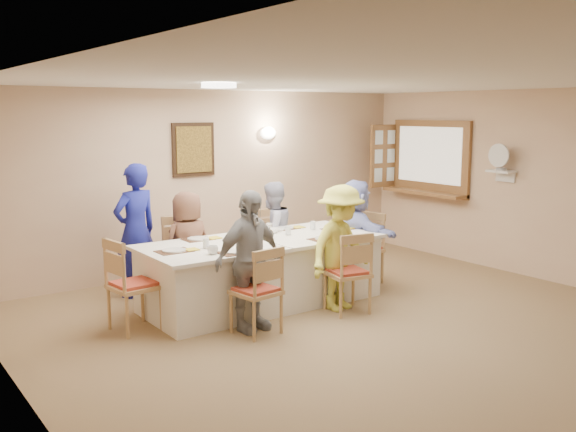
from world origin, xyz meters
TOP-DOWN VIEW (x-y plane):
  - ground at (0.00, 0.00)m, footprint 7.00×7.00m
  - room_walls at (0.00, 0.00)m, footprint 7.00×7.00m
  - wall_picture at (-0.30, 3.46)m, footprint 0.62×0.05m
  - wall_sconce at (0.90, 3.44)m, footprint 0.26×0.09m
  - ceiling_light at (-1.00, 1.50)m, footprint 0.36×0.36m
  - serving_hatch at (3.21, 2.40)m, footprint 0.06×1.50m
  - hatch_sill at (3.09, 2.40)m, footprint 0.30×1.50m
  - shutter_door at (2.95, 3.16)m, footprint 0.55×0.04m
  - fan_shelf at (3.13, 1.05)m, footprint 0.22×0.36m
  - desk_fan at (3.10, 1.05)m, footprint 0.30×0.30m
  - dining_table at (-0.38, 1.66)m, footprint 2.80×1.18m
  - chair_back_left at (-0.98, 2.46)m, footprint 0.54×0.54m
  - chair_back_right at (0.22, 2.46)m, footprint 0.51×0.51m
  - chair_front_left at (-0.98, 0.86)m, footprint 0.49×0.49m
  - chair_front_right at (0.22, 0.86)m, footprint 0.52×0.52m
  - chair_left_end at (-1.93, 1.66)m, footprint 0.51×0.51m
  - chair_right_end at (1.17, 1.66)m, footprint 0.52×0.52m
  - diner_back_left at (-0.98, 2.34)m, footprint 0.71×0.54m
  - diner_back_right at (0.22, 2.34)m, footprint 0.84×0.75m
  - diner_front_left at (-0.98, 0.98)m, footprint 0.95×0.62m
  - diner_front_right at (0.22, 0.98)m, footprint 1.12×0.88m
  - diner_right_end at (1.04, 1.66)m, footprint 1.37×0.72m
  - caregiver at (-1.43, 2.81)m, footprint 0.76×0.65m
  - placemat_fl at (-0.98, 1.24)m, footprint 0.36×0.27m
  - plate_fl at (-0.98, 1.24)m, footprint 0.24×0.24m
  - napkin_fl at (-0.80, 1.19)m, footprint 0.15×0.15m
  - placemat_fr at (0.22, 1.24)m, footprint 0.37×0.27m
  - plate_fr at (0.22, 1.24)m, footprint 0.26×0.26m
  - napkin_fr at (0.40, 1.19)m, footprint 0.15×0.15m
  - placemat_bl at (-0.98, 2.08)m, footprint 0.33×0.25m
  - plate_bl at (-0.98, 2.08)m, footprint 0.24×0.24m
  - napkin_bl at (-0.80, 2.03)m, footprint 0.15×0.15m
  - placemat_br at (0.22, 2.08)m, footprint 0.34×0.26m
  - plate_br at (0.22, 2.08)m, footprint 0.25×0.25m
  - napkin_br at (0.40, 2.03)m, footprint 0.15×0.15m
  - placemat_le at (-1.48, 1.66)m, footprint 0.36×0.27m
  - plate_le at (-1.48, 1.66)m, footprint 0.25×0.25m
  - napkin_le at (-1.30, 1.61)m, footprint 0.14×0.14m
  - placemat_re at (0.74, 1.66)m, footprint 0.36×0.27m
  - plate_re at (0.74, 1.66)m, footprint 0.26×0.26m
  - napkin_re at (0.92, 1.61)m, footprint 0.13×0.13m
  - teacup_a at (-1.21, 1.31)m, footprint 0.12×0.12m
  - teacup_b at (0.06, 2.16)m, footprint 0.10×0.10m
  - bowl_a at (-0.65, 1.45)m, footprint 0.35×0.35m
  - bowl_b at (-0.06, 1.94)m, footprint 0.27×0.27m
  - condiment_ketchup at (-0.42, 1.68)m, footprint 0.14×0.14m
  - condiment_brown at (-0.30, 1.73)m, footprint 0.12×0.12m
  - condiment_malt at (-0.28, 1.66)m, footprint 0.19×0.19m
  - drinking_glass at (-0.53, 1.71)m, footprint 0.06×0.06m

SIDE VIEW (x-z plane):
  - ground at x=0.00m, z-range 0.00..0.00m
  - dining_table at x=-0.38m, z-range 0.00..0.76m
  - chair_front_left at x=-0.98m, z-range 0.00..0.90m
  - chair_right_end at x=1.17m, z-range 0.00..0.92m
  - chair_front_right at x=0.22m, z-range 0.00..0.92m
  - chair_back_right at x=0.22m, z-range 0.00..0.94m
  - chair_back_left at x=-0.98m, z-range 0.00..0.97m
  - chair_left_end at x=-1.93m, z-range 0.00..0.97m
  - diner_back_left at x=-0.98m, z-range 0.00..1.29m
  - diner_back_right at x=0.22m, z-range 0.00..1.32m
  - diner_right_end at x=1.04m, z-range 0.00..1.37m
  - diner_front_right at x=0.22m, z-range 0.00..1.41m
  - diner_front_left at x=-0.98m, z-range 0.00..1.44m
  - placemat_fl at x=-0.98m, z-range 0.76..0.77m
  - placemat_fr at x=0.22m, z-range 0.76..0.77m
  - placemat_bl at x=-0.98m, z-range 0.76..0.77m
  - placemat_br at x=0.22m, z-range 0.76..0.77m
  - placemat_le at x=-1.48m, z-range 0.76..0.77m
  - placemat_re at x=0.74m, z-range 0.76..0.77m
  - napkin_fl at x=-0.80m, z-range 0.77..0.77m
  - napkin_fr at x=0.40m, z-range 0.77..0.77m
  - napkin_bl at x=-0.80m, z-range 0.77..0.77m
  - napkin_br at x=0.40m, z-range 0.77..0.77m
  - napkin_le at x=-1.30m, z-range 0.77..0.77m
  - napkin_re at x=0.92m, z-range 0.77..0.77m
  - plate_fl at x=-0.98m, z-range 0.77..0.78m
  - plate_fr at x=0.22m, z-range 0.76..0.78m
  - plate_bl at x=-0.98m, z-range 0.77..0.78m
  - plate_br at x=0.22m, z-range 0.77..0.78m
  - plate_le at x=-1.48m, z-range 0.77..0.78m
  - plate_re at x=0.74m, z-range 0.76..0.78m
  - bowl_b at x=-0.06m, z-range 0.76..0.82m
  - bowl_a at x=-0.65m, z-range 0.76..0.82m
  - teacup_b at x=0.06m, z-range 0.76..0.83m
  - caregiver at x=-1.43m, z-range 0.00..1.61m
  - teacup_a at x=-1.21m, z-range 0.76..0.85m
  - drinking_glass at x=-0.53m, z-range 0.77..0.86m
  - condiment_malt at x=-0.28m, z-range 0.76..0.91m
  - condiment_brown at x=-0.30m, z-range 0.76..0.95m
  - condiment_ketchup at x=-0.42m, z-range 0.76..0.97m
  - hatch_sill at x=3.09m, z-range 0.95..1.00m
  - fan_shelf at x=3.13m, z-range 1.39..1.41m
  - serving_hatch at x=3.21m, z-range 0.92..2.08m
  - shutter_door at x=2.95m, z-range 1.00..2.00m
  - room_walls at x=0.00m, z-range -1.99..5.01m
  - desk_fan at x=3.10m, z-range 1.41..1.69m
  - wall_picture at x=-0.30m, z-range 1.34..2.06m
  - wall_sconce at x=0.90m, z-range 1.81..1.99m
  - ceiling_light at x=-1.00m, z-range 2.45..2.50m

